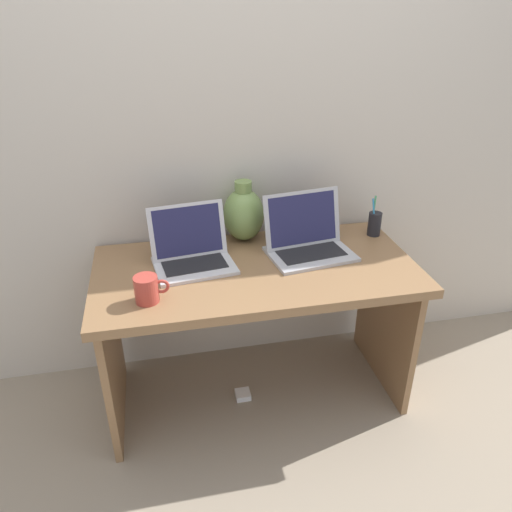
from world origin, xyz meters
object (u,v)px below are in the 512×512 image
Objects in this scene: coffee_mug at (147,289)px; power_brick at (243,395)px; laptop_left at (191,249)px; laptop_right at (307,237)px; green_vase at (244,214)px; pen_cup at (374,223)px.

power_brick is at bearing 22.43° from coffee_mug.
laptop_right reaches higher than laptop_left.
coffee_mug is (-0.45, -0.46, -0.07)m from green_vase.
laptop_left is 1.26× the size of green_vase.
green_vase reaches higher than coffee_mug.
green_vase is 2.17× the size of coffee_mug.
laptop_right is at bearing -36.50° from green_vase.
laptop_left is 0.91× the size of laptop_right.
coffee_mug is 1.86× the size of power_brick.
laptop_right is at bearing 19.69° from power_brick.
pen_cup is at bearing -7.96° from green_vase.
pen_cup is (0.88, 0.10, -0.00)m from laptop_left.
pen_cup is 1.03m from power_brick.
coffee_mug is (-0.70, -0.27, -0.02)m from laptop_right.
coffee_mug is 0.67× the size of pen_cup.
laptop_right is (0.51, 0.00, 0.01)m from laptop_left.
power_brick is (-0.07, -0.30, -0.81)m from green_vase.
laptop_left reaches higher than pen_cup.
laptop_left is 0.78m from power_brick.
power_brick is at bearing -30.22° from laptop_left.
laptop_right is 0.83m from power_brick.
laptop_right is at bearing 21.20° from coffee_mug.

